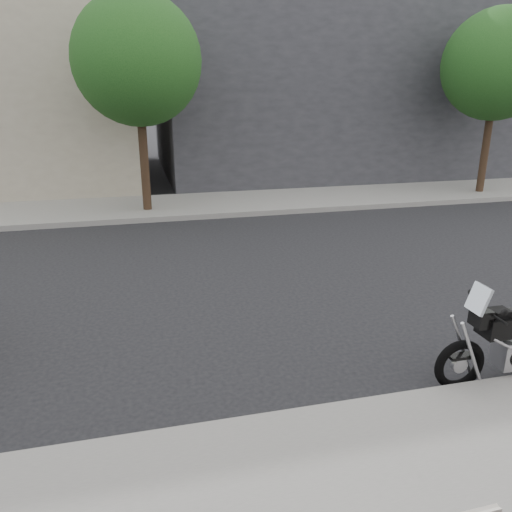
% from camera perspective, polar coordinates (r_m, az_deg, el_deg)
% --- Properties ---
extents(ground, '(120.00, 120.00, 0.00)m').
position_cam_1_polar(ground, '(9.35, 1.59, -3.04)').
color(ground, black).
rests_on(ground, ground).
extents(far_sidewalk, '(44.00, 3.00, 0.15)m').
position_cam_1_polar(far_sidewalk, '(15.43, -4.86, 5.91)').
color(far_sidewalk, gray).
rests_on(far_sidewalk, ground).
extents(far_building_dark, '(16.00, 11.00, 7.00)m').
position_cam_1_polar(far_building_dark, '(23.78, 9.74, 18.48)').
color(far_building_dark, '#2D2D32').
rests_on(far_building_dark, ground).
extents(street_tree_left, '(3.40, 3.40, 5.70)m').
position_cam_1_polar(street_tree_left, '(18.32, 25.88, 19.04)').
color(street_tree_left, '#362518').
rests_on(street_tree_left, far_sidewalk).
extents(street_tree_mid, '(3.40, 3.40, 5.70)m').
position_cam_1_polar(street_tree_mid, '(14.39, -13.43, 20.89)').
color(street_tree_mid, '#362518').
rests_on(street_tree_mid, far_sidewalk).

